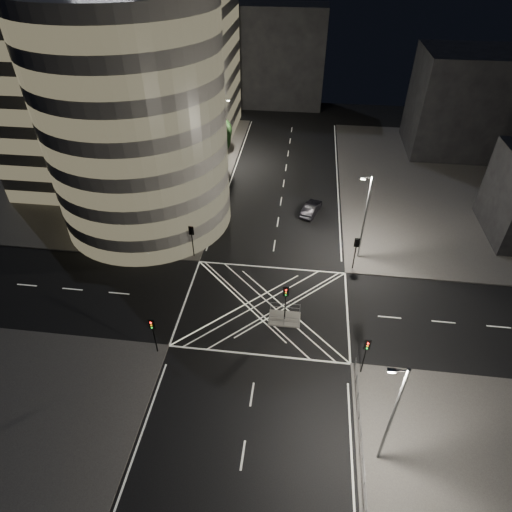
# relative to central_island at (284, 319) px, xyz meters

# --- Properties ---
(ground) EXTENTS (120.00, 120.00, 0.00)m
(ground) POSITION_rel_central_island_xyz_m (-2.00, 1.50, -0.07)
(ground) COLOR black
(ground) RESTS_ON ground
(sidewalk_far_left) EXTENTS (42.00, 42.00, 0.15)m
(sidewalk_far_left) POSITION_rel_central_island_xyz_m (-31.00, 28.50, 0.00)
(sidewalk_far_left) COLOR #494745
(sidewalk_far_left) RESTS_ON ground
(sidewalk_far_right) EXTENTS (42.00, 42.00, 0.15)m
(sidewalk_far_right) POSITION_rel_central_island_xyz_m (27.00, 28.50, 0.00)
(sidewalk_far_right) COLOR #494745
(sidewalk_far_right) RESTS_ON ground
(central_island) EXTENTS (3.00, 2.00, 0.15)m
(central_island) POSITION_rel_central_island_xyz_m (0.00, 0.00, 0.00)
(central_island) COLOR slate
(central_island) RESTS_ON ground
(office_tower_curved) EXTENTS (30.00, 29.00, 27.20)m
(office_tower_curved) POSITION_rel_central_island_xyz_m (-22.74, 20.24, 12.58)
(office_tower_curved) COLOR gray
(office_tower_curved) RESTS_ON sidewalk_far_left
(office_block_rear) EXTENTS (24.00, 16.00, 22.00)m
(office_block_rear) POSITION_rel_central_island_xyz_m (-24.00, 43.50, 11.07)
(office_block_rear) COLOR gray
(office_block_rear) RESTS_ON sidewalk_far_left
(building_right_far) EXTENTS (14.00, 12.00, 15.00)m
(building_right_far) POSITION_rel_central_island_xyz_m (24.00, 41.50, 7.58)
(building_right_far) COLOR black
(building_right_far) RESTS_ON sidewalk_far_right
(building_far_end) EXTENTS (18.00, 8.00, 18.00)m
(building_far_end) POSITION_rel_central_island_xyz_m (-6.00, 59.50, 8.93)
(building_far_end) COLOR black
(building_far_end) RESTS_ON ground
(tree_a) EXTENTS (4.31, 4.31, 6.62)m
(tree_a) POSITION_rel_central_island_xyz_m (-12.50, 10.50, 4.21)
(tree_a) COLOR black
(tree_a) RESTS_ON sidewalk_far_left
(tree_b) EXTENTS (4.83, 4.83, 7.28)m
(tree_b) POSITION_rel_central_island_xyz_m (-12.50, 16.50, 4.57)
(tree_b) COLOR black
(tree_b) RESTS_ON sidewalk_far_left
(tree_c) EXTENTS (4.17, 4.17, 6.69)m
(tree_c) POSITION_rel_central_island_xyz_m (-12.50, 22.50, 4.35)
(tree_c) COLOR black
(tree_c) RESTS_ON sidewalk_far_left
(tree_d) EXTENTS (5.27, 5.27, 8.47)m
(tree_d) POSITION_rel_central_island_xyz_m (-12.50, 28.50, 5.51)
(tree_d) COLOR black
(tree_d) RESTS_ON sidewalk_far_left
(tree_e) EXTENTS (3.47, 3.47, 6.01)m
(tree_e) POSITION_rel_central_island_xyz_m (-12.50, 34.50, 4.07)
(tree_e) COLOR black
(tree_e) RESTS_ON sidewalk_far_left
(traffic_signal_fl) EXTENTS (0.55, 0.22, 4.00)m
(traffic_signal_fl) POSITION_rel_central_island_xyz_m (-10.80, 8.30, 2.84)
(traffic_signal_fl) COLOR black
(traffic_signal_fl) RESTS_ON sidewalk_far_left
(traffic_signal_nl) EXTENTS (0.55, 0.22, 4.00)m
(traffic_signal_nl) POSITION_rel_central_island_xyz_m (-10.80, -5.30, 2.84)
(traffic_signal_nl) COLOR black
(traffic_signal_nl) RESTS_ON sidewalk_near_left
(traffic_signal_fr) EXTENTS (0.55, 0.22, 4.00)m
(traffic_signal_fr) POSITION_rel_central_island_xyz_m (6.80, 8.30, 2.84)
(traffic_signal_fr) COLOR black
(traffic_signal_fr) RESTS_ON sidewalk_far_right
(traffic_signal_nr) EXTENTS (0.55, 0.22, 4.00)m
(traffic_signal_nr) POSITION_rel_central_island_xyz_m (6.80, -5.30, 2.84)
(traffic_signal_nr) COLOR black
(traffic_signal_nr) RESTS_ON sidewalk_near_right
(traffic_signal_island) EXTENTS (0.55, 0.22, 4.00)m
(traffic_signal_island) POSITION_rel_central_island_xyz_m (0.00, 0.00, 2.84)
(traffic_signal_island) COLOR black
(traffic_signal_island) RESTS_ON central_island
(street_lamp_left_near) EXTENTS (1.25, 0.25, 10.00)m
(street_lamp_left_near) POSITION_rel_central_island_xyz_m (-11.44, 13.50, 5.47)
(street_lamp_left_near) COLOR slate
(street_lamp_left_near) RESTS_ON sidewalk_far_left
(street_lamp_left_far) EXTENTS (1.25, 0.25, 10.00)m
(street_lamp_left_far) POSITION_rel_central_island_xyz_m (-11.44, 31.50, 5.47)
(street_lamp_left_far) COLOR slate
(street_lamp_left_far) RESTS_ON sidewalk_far_left
(street_lamp_right_far) EXTENTS (1.25, 0.25, 10.00)m
(street_lamp_right_far) POSITION_rel_central_island_xyz_m (7.44, 10.50, 5.47)
(street_lamp_right_far) COLOR slate
(street_lamp_right_far) RESTS_ON sidewalk_far_right
(street_lamp_right_near) EXTENTS (1.25, 0.25, 10.00)m
(street_lamp_right_near) POSITION_rel_central_island_xyz_m (7.44, -12.50, 5.47)
(street_lamp_right_near) COLOR slate
(street_lamp_right_near) RESTS_ON sidewalk_near_right
(railing_near_right) EXTENTS (0.06, 11.70, 1.10)m
(railing_near_right) POSITION_rel_central_island_xyz_m (6.30, -10.65, 0.62)
(railing_near_right) COLOR slate
(railing_near_right) RESTS_ON sidewalk_near_right
(railing_island_south) EXTENTS (2.80, 0.06, 1.10)m
(railing_island_south) POSITION_rel_central_island_xyz_m (0.00, -0.90, 0.62)
(railing_island_south) COLOR slate
(railing_island_south) RESTS_ON central_island
(railing_island_north) EXTENTS (2.80, 0.06, 1.10)m
(railing_island_north) POSITION_rel_central_island_xyz_m (0.00, 0.90, 0.62)
(railing_island_north) COLOR slate
(railing_island_north) RESTS_ON central_island
(sedan) EXTENTS (2.90, 4.82, 1.50)m
(sedan) POSITION_rel_central_island_xyz_m (2.07, 19.00, 0.68)
(sedan) COLOR black
(sedan) RESTS_ON ground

